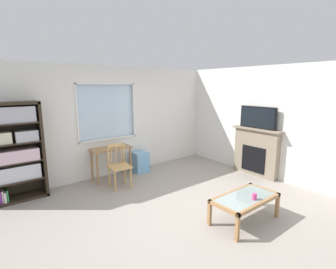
{
  "coord_description": "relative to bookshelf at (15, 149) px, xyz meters",
  "views": [
    {
      "loc": [
        -2.57,
        -2.86,
        2.09
      ],
      "look_at": [
        0.3,
        0.82,
        1.16
      ],
      "focal_mm": 26.53,
      "sensor_mm": 36.0,
      "label": 1
    }
  ],
  "objects": [
    {
      "name": "fireplace",
      "position": [
        4.6,
        -1.94,
        -0.41
      ],
      "size": [
        0.26,
        1.18,
        1.12
      ],
      "color": "gray",
      "rests_on": "ground"
    },
    {
      "name": "wooden_chair",
      "position": [
        1.73,
        -0.62,
        -0.5
      ],
      "size": [
        0.45,
        0.43,
        0.9
      ],
      "color": "tan",
      "rests_on": "ground"
    },
    {
      "name": "desk_under_window",
      "position": [
        1.8,
        -0.11,
        -0.37
      ],
      "size": [
        0.89,
        0.41,
        0.73
      ],
      "color": "#A37547",
      "rests_on": "ground"
    },
    {
      "name": "wall_back_with_window",
      "position": [
        2.1,
        0.24,
        0.27
      ],
      "size": [
        5.24,
        0.15,
        2.53
      ],
      "color": "silver",
      "rests_on": "ground"
    },
    {
      "name": "coffee_table",
      "position": [
        2.64,
        -3.03,
        -0.62
      ],
      "size": [
        1.08,
        0.56,
        0.41
      ],
      "color": "#8C9E99",
      "rests_on": "ground"
    },
    {
      "name": "ground",
      "position": [
        2.08,
        -2.25,
        -0.98
      ],
      "size": [
        6.24,
        5.99,
        0.02
      ],
      "primitive_type": "cube",
      "color": "#9E9389"
    },
    {
      "name": "plastic_drawer_unit",
      "position": [
        2.56,
        -0.06,
        -0.72
      ],
      "size": [
        0.35,
        0.4,
        0.49
      ],
      "primitive_type": "cube",
      "color": "#72ADDB",
      "rests_on": "ground"
    },
    {
      "name": "sippy_cup",
      "position": [
        2.67,
        -3.17,
        -0.52
      ],
      "size": [
        0.07,
        0.07,
        0.09
      ],
      "primitive_type": "cylinder",
      "color": "#DB3D84",
      "rests_on": "coffee_table"
    },
    {
      "name": "tv",
      "position": [
        4.59,
        -1.94,
        0.4
      ],
      "size": [
        0.06,
        0.89,
        0.5
      ],
      "color": "black",
      "rests_on": "fireplace"
    },
    {
      "name": "wall_right",
      "position": [
        4.76,
        -2.25,
        0.29
      ],
      "size": [
        0.12,
        5.19,
        2.53
      ],
      "primitive_type": "cube",
      "color": "silver",
      "rests_on": "ground"
    },
    {
      "name": "bookshelf",
      "position": [
        0.0,
        0.0,
        0.0
      ],
      "size": [
        0.9,
        0.38,
        1.81
      ],
      "color": "#2D2319",
      "rests_on": "ground"
    }
  ]
}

